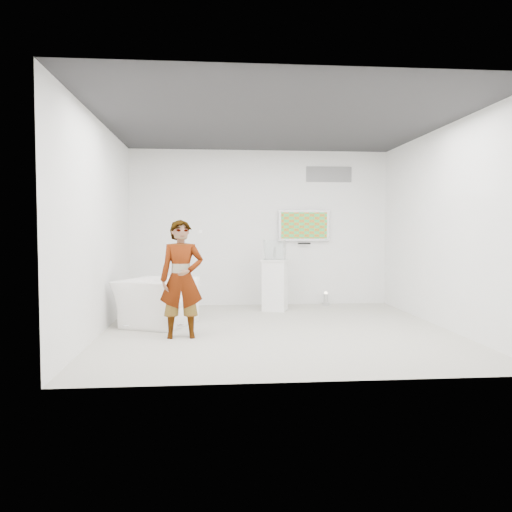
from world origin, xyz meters
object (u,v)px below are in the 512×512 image
(person, at_px, (182,279))
(armchair, at_px, (157,302))
(floor_uplight, at_px, (326,299))
(tv, at_px, (304,225))
(pedestal, at_px, (275,285))

(person, height_order, armchair, person)
(armchair, relative_size, floor_uplight, 4.31)
(tv, height_order, pedestal, tv)
(person, xyz_separation_m, floor_uplight, (2.61, 2.69, -0.67))
(tv, height_order, armchair, tv)
(person, bearing_deg, armchair, 111.41)
(tv, distance_m, person, 3.66)
(pedestal, distance_m, floor_uplight, 1.23)
(floor_uplight, bearing_deg, armchair, -150.43)
(person, bearing_deg, pedestal, 50.95)
(person, relative_size, floor_uplight, 6.29)
(tv, xyz_separation_m, floor_uplight, (0.41, -0.15, -1.42))
(person, height_order, floor_uplight, person)
(floor_uplight, bearing_deg, person, -134.14)
(armchair, distance_m, floor_uplight, 3.52)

